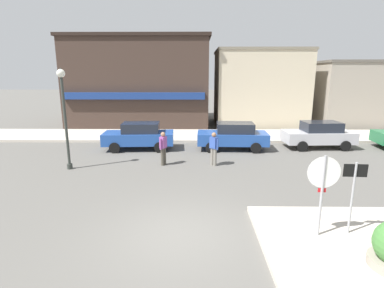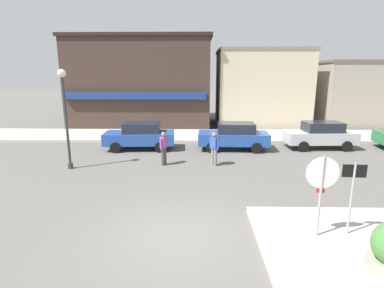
# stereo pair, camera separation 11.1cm
# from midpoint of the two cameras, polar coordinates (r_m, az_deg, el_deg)

# --- Properties ---
(ground_plane) EXTENTS (160.00, 160.00, 0.00)m
(ground_plane) POSITION_cam_midpoint_polar(r_m,az_deg,el_deg) (8.51, -2.27, -16.94)
(ground_plane) COLOR #5B5954
(kerb_far) EXTENTS (80.00, 4.00, 0.15)m
(kerb_far) POSITION_cam_midpoint_polar(r_m,az_deg,el_deg) (21.07, -0.06, 1.65)
(kerb_far) COLOR beige
(kerb_far) RESTS_ON ground
(stop_sign) EXTENTS (0.82, 0.09, 2.30)m
(stop_sign) POSITION_cam_midpoint_polar(r_m,az_deg,el_deg) (8.31, 23.75, -7.34)
(stop_sign) COLOR #9E9EA3
(stop_sign) RESTS_ON ground
(one_way_sign) EXTENTS (0.60, 0.07, 2.10)m
(one_way_sign) POSITION_cam_midpoint_polar(r_m,az_deg,el_deg) (8.82, 28.51, -7.95)
(one_way_sign) COLOR #9E9EA3
(one_way_sign) RESTS_ON ground
(lamp_post) EXTENTS (0.36, 0.36, 4.54)m
(lamp_post) POSITION_cam_midpoint_polar(r_m,az_deg,el_deg) (14.47, -22.89, 6.93)
(lamp_post) COLOR #333833
(lamp_post) RESTS_ON ground
(parked_car_nearest) EXTENTS (4.09, 2.06, 1.56)m
(parked_car_nearest) POSITION_cam_midpoint_polar(r_m,az_deg,el_deg) (17.60, -9.65, 1.62)
(parked_car_nearest) COLOR #234C9E
(parked_car_nearest) RESTS_ON ground
(parked_car_second) EXTENTS (4.05, 1.98, 1.56)m
(parked_car_second) POSITION_cam_midpoint_polar(r_m,az_deg,el_deg) (17.44, 8.15, 1.56)
(parked_car_second) COLOR #234C9E
(parked_car_second) RESTS_ON ground
(parked_car_third) EXTENTS (4.08, 2.03, 1.56)m
(parked_car_third) POSITION_cam_midpoint_polar(r_m,az_deg,el_deg) (19.16, 23.35, 1.65)
(parked_car_third) COLOR #B7B7BC
(parked_car_third) RESTS_ON ground
(pedestrian_crossing_near) EXTENTS (0.35, 0.54, 1.61)m
(pedestrian_crossing_near) POSITION_cam_midpoint_polar(r_m,az_deg,el_deg) (14.33, -5.20, -0.64)
(pedestrian_crossing_near) COLOR #4C473D
(pedestrian_crossing_near) RESTS_ON ground
(pedestrian_crossing_far) EXTENTS (0.45, 0.45, 1.61)m
(pedestrian_crossing_far) POSITION_cam_midpoint_polar(r_m,az_deg,el_deg) (14.22, 4.46, -0.74)
(pedestrian_crossing_far) COLOR gray
(pedestrian_crossing_far) RESTS_ON ground
(building_corner_shop) EXTENTS (11.56, 9.08, 7.23)m
(building_corner_shop) POSITION_cam_midpoint_polar(r_m,az_deg,el_deg) (27.35, -8.83, 11.61)
(building_corner_shop) COLOR #3D2D26
(building_corner_shop) RESTS_ON ground
(building_storefront_left_near) EXTENTS (7.40, 5.88, 6.26)m
(building_storefront_left_near) POSITION_cam_midpoint_polar(r_m,az_deg,el_deg) (26.63, 13.00, 10.36)
(building_storefront_left_near) COLOR beige
(building_storefront_left_near) RESTS_ON ground
(building_storefront_left_mid) EXTENTS (8.65, 7.32, 5.35)m
(building_storefront_left_mid) POSITION_cam_midpoint_polar(r_m,az_deg,el_deg) (30.44, 29.77, 8.43)
(building_storefront_left_mid) COLOR #9E9384
(building_storefront_left_mid) RESTS_ON ground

